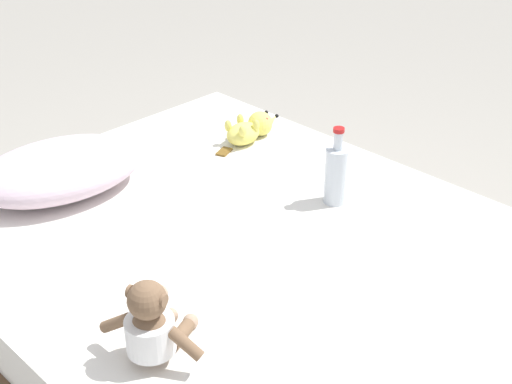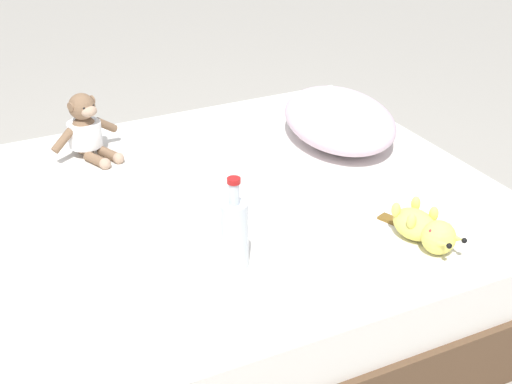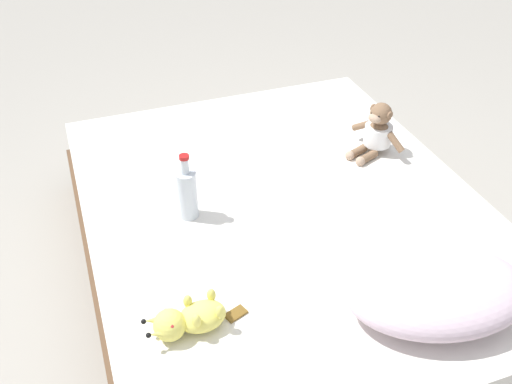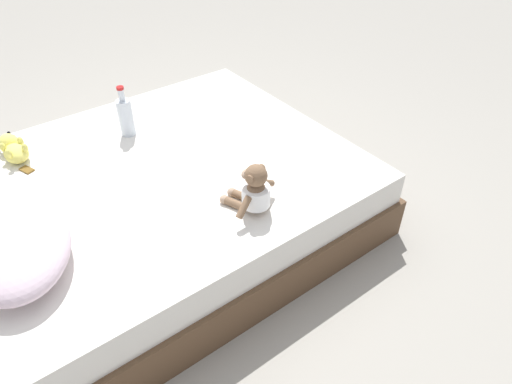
% 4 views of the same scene
% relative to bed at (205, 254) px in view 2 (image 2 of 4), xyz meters
% --- Properties ---
extents(ground_plane, '(16.00, 16.00, 0.00)m').
position_rel_bed_xyz_m(ground_plane, '(0.00, 0.00, -0.19)').
color(ground_plane, '#9E998E').
extents(bed, '(1.57, 1.97, 0.38)m').
position_rel_bed_xyz_m(bed, '(0.00, 0.00, 0.00)').
color(bed, brown).
rests_on(bed, ground_plane).
extents(pillow, '(0.65, 0.50, 0.17)m').
position_rel_bed_xyz_m(pillow, '(-0.24, 0.66, 0.28)').
color(pillow, silver).
rests_on(pillow, bed).
extents(plush_monkey, '(0.25, 0.28, 0.24)m').
position_rel_bed_xyz_m(plush_monkey, '(-0.53, -0.23, 0.29)').
color(plush_monkey, brown).
rests_on(plush_monkey, bed).
extents(plush_yellow_creature, '(0.33, 0.12, 0.10)m').
position_rel_bed_xyz_m(plush_yellow_creature, '(0.51, 0.48, 0.24)').
color(plush_yellow_creature, '#EAE066').
rests_on(plush_yellow_creature, bed).
extents(glass_bottle, '(0.08, 0.08, 0.27)m').
position_rel_bed_xyz_m(glass_bottle, '(0.37, -0.06, 0.30)').
color(glass_bottle, silver).
rests_on(glass_bottle, bed).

